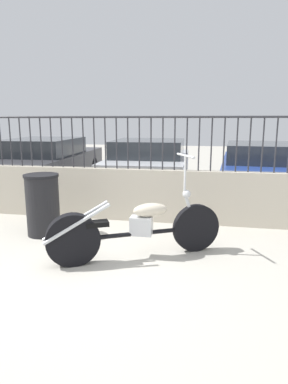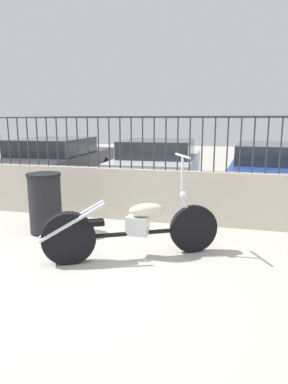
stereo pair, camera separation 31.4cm
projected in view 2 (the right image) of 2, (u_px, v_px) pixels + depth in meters
The scene contains 8 objects.
ground_plane at pixel (78, 271), 4.05m from camera, with size 40.00×40.00×0.00m, color #B7B2A5.
low_wall at pixel (132, 194), 6.07m from camera, with size 9.07×0.18×0.92m.
fence_railing at pixel (131, 134), 5.85m from camera, with size 9.07×0.04×0.90m.
motorcycle_black at pixel (124, 229), 4.36m from camera, with size 2.12×1.20×1.33m.
trash_bin at pixel (45, 203), 5.36m from camera, with size 0.53×0.53×0.95m.
car_dark_grey at pixel (58, 161), 9.12m from camera, with size 2.00×4.65×1.29m.
car_silver at pixel (159, 164), 8.72m from camera, with size 2.00×4.04×1.27m.
car_blue at pixel (274, 169), 7.95m from camera, with size 2.14×4.29×1.22m.
Camera 2 is at (1.70, -3.45, 1.76)m, focal length 32.00 mm.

